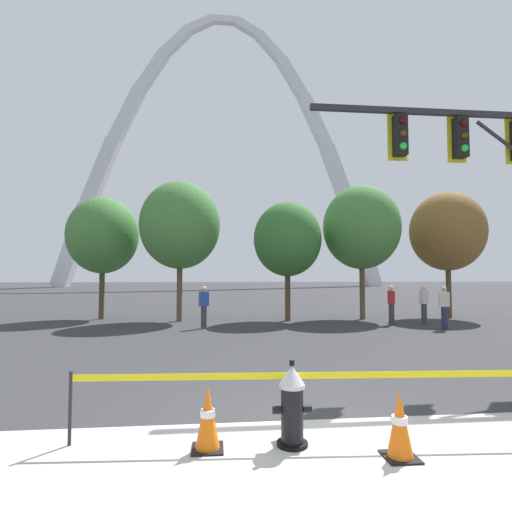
# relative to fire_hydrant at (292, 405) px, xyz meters

# --- Properties ---
(ground_plane) EXTENTS (240.00, 240.00, 0.00)m
(ground_plane) POSITION_rel_fire_hydrant_xyz_m (0.20, 0.63, -0.47)
(ground_plane) COLOR #333335
(fire_hydrant) EXTENTS (0.46, 0.48, 0.99)m
(fire_hydrant) POSITION_rel_fire_hydrant_xyz_m (0.00, 0.00, 0.00)
(fire_hydrant) COLOR black
(fire_hydrant) RESTS_ON ground
(caution_tape_barrier) EXTENTS (5.95, 0.37, 0.86)m
(caution_tape_barrier) POSITION_rel_fire_hydrant_xyz_m (0.37, 0.08, 0.14)
(caution_tape_barrier) COLOR #232326
(caution_tape_barrier) RESTS_ON ground
(traffic_cone_by_hydrant) EXTENTS (0.36, 0.36, 0.73)m
(traffic_cone_by_hydrant) POSITION_rel_fire_hydrant_xyz_m (1.11, -0.43, -0.11)
(traffic_cone_by_hydrant) COLOR black
(traffic_cone_by_hydrant) RESTS_ON ground
(traffic_cone_mid_sidewalk) EXTENTS (0.36, 0.36, 0.73)m
(traffic_cone_mid_sidewalk) POSITION_rel_fire_hydrant_xyz_m (-0.98, -0.02, -0.11)
(traffic_cone_mid_sidewalk) COLOR black
(traffic_cone_mid_sidewalk) RESTS_ON ground
(traffic_signal_gantry) EXTENTS (6.42, 0.44, 6.00)m
(traffic_signal_gantry) POSITION_rel_fire_hydrant_xyz_m (5.55, 3.49, 3.80)
(traffic_signal_gantry) COLOR #232326
(traffic_signal_gantry) RESTS_ON ground
(monument_arch) EXTENTS (59.92, 2.63, 51.58)m
(monument_arch) POSITION_rel_fire_hydrant_xyz_m (0.20, 68.24, 22.25)
(monument_arch) COLOR silver
(monument_arch) RESTS_ON ground
(tree_far_left) EXTENTS (3.21, 3.21, 5.61)m
(tree_far_left) POSITION_rel_fire_hydrant_xyz_m (-6.13, 14.14, 3.37)
(tree_far_left) COLOR brown
(tree_far_left) RESTS_ON ground
(tree_left_mid) EXTENTS (3.51, 3.51, 6.15)m
(tree_left_mid) POSITION_rel_fire_hydrant_xyz_m (-2.50, 12.91, 3.74)
(tree_left_mid) COLOR brown
(tree_left_mid) RESTS_ON ground
(tree_center_left) EXTENTS (3.01, 3.01, 5.27)m
(tree_center_left) POSITION_rel_fire_hydrant_xyz_m (2.24, 12.65, 3.13)
(tree_center_left) COLOR brown
(tree_center_left) RESTS_ON ground
(tree_center_right) EXTENTS (3.52, 3.52, 6.17)m
(tree_center_right) POSITION_rel_fire_hydrant_xyz_m (5.77, 12.96, 3.75)
(tree_center_right) COLOR brown
(tree_center_right) RESTS_ON ground
(tree_right_mid) EXTENTS (3.42, 3.42, 5.99)m
(tree_right_mid) POSITION_rel_fire_hydrant_xyz_m (10.06, 13.12, 3.63)
(tree_right_mid) COLOR brown
(tree_right_mid) RESTS_ON ground
(pedestrian_walking_left) EXTENTS (0.39, 0.31, 1.59)m
(pedestrian_walking_left) POSITION_rel_fire_hydrant_xyz_m (7.49, 9.26, 0.35)
(pedestrian_walking_left) COLOR #232847
(pedestrian_walking_left) RESTS_ON ground
(pedestrian_standing_center) EXTENTS (0.25, 0.37, 1.59)m
(pedestrian_standing_center) POSITION_rel_fire_hydrant_xyz_m (6.16, 10.79, 0.35)
(pedestrian_standing_center) COLOR #38383D
(pedestrian_standing_center) RESTS_ON ground
(pedestrian_walking_right) EXTENTS (0.39, 0.37, 1.59)m
(pedestrian_walking_right) POSITION_rel_fire_hydrant_xyz_m (-1.36, 10.45, 0.35)
(pedestrian_walking_right) COLOR #38383D
(pedestrian_walking_right) RESTS_ON ground
(pedestrian_near_trees) EXTENTS (0.39, 0.32, 1.59)m
(pedestrian_near_trees) POSITION_rel_fire_hydrant_xyz_m (7.54, 10.78, 0.35)
(pedestrian_near_trees) COLOR #38383D
(pedestrian_near_trees) RESTS_ON ground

